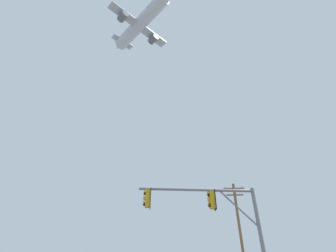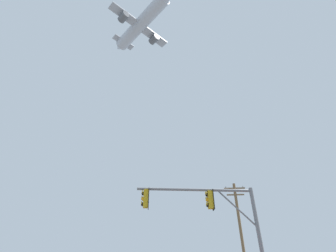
{
  "view_description": "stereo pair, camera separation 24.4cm",
  "coord_description": "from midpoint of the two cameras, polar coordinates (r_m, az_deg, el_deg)",
  "views": [
    {
      "loc": [
        0.79,
        -6.65,
        1.19
      ],
      "look_at": [
        -0.63,
        15.36,
        15.47
      ],
      "focal_mm": 26.68,
      "sensor_mm": 36.0,
      "label": 1
    },
    {
      "loc": [
        1.03,
        -6.63,
        1.19
      ],
      "look_at": [
        -0.63,
        15.36,
        15.47
      ],
      "focal_mm": 26.68,
      "sensor_mm": 36.0,
      "label": 2
    }
  ],
  "objects": [
    {
      "name": "signal_pole_near",
      "position": [
        13.67,
        10.7,
        -19.08
      ],
      "size": [
        6.19,
        1.06,
        5.72
      ],
      "color": "slate",
      "rests_on": "ground"
    },
    {
      "name": "utility_pole",
      "position": [
        27.36,
        16.62,
        -22.42
      ],
      "size": [
        2.2,
        0.28,
        10.59
      ],
      "color": "brown",
      "rests_on": "ground"
    },
    {
      "name": "airplane",
      "position": [
        62.1,
        -6.08,
        22.17
      ],
      "size": [
        16.29,
        15.61,
        5.48
      ],
      "color": "#B7BCC6"
    }
  ]
}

